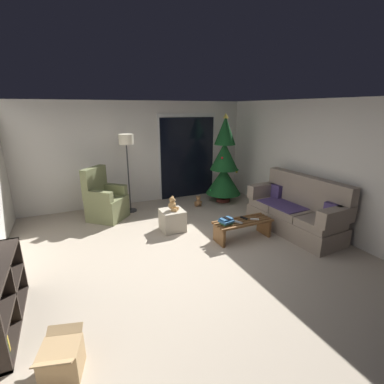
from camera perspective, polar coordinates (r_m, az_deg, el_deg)
name	(u,v)px	position (r m, az deg, el deg)	size (l,w,h in m)	color
ground_plane	(187,255)	(4.69, -0.95, -12.89)	(7.00, 7.00, 0.00)	#B2A38E
wall_back	(138,153)	(7.07, -11.01, 7.80)	(5.72, 0.12, 2.50)	silver
wall_right	(323,166)	(5.93, 25.36, 4.77)	(0.12, 6.00, 2.50)	silver
patio_door_frame	(187,156)	(7.43, -0.96, 7.37)	(1.60, 0.02, 2.20)	silver
patio_door_glass	(188,158)	(7.42, -0.90, 6.97)	(1.50, 0.02, 2.10)	black
couch	(296,212)	(5.77, 20.63, -3.79)	(0.88, 1.98, 1.08)	gray
coffee_table	(243,226)	(5.22, 10.35, -6.97)	(1.10, 0.40, 0.36)	brown
remote_white	(255,219)	(5.25, 12.75, -5.46)	(0.04, 0.16, 0.02)	silver
remote_black	(244,218)	(5.26, 10.62, -5.26)	(0.04, 0.16, 0.02)	black
remote_silver	(239,222)	(5.06, 9.55, -6.11)	(0.04, 0.16, 0.02)	#ADADB2
book_stack	(226,221)	(4.96, 7.04, -5.96)	(0.26, 0.24, 0.10)	#337042
cell_phone	(227,218)	(4.94, 7.15, -5.36)	(0.07, 0.14, 0.01)	black
christmas_tree	(224,165)	(7.02, 6.62, 5.63)	(0.89, 0.88, 2.21)	#4C1E19
armchair	(105,201)	(6.28, -17.46, -1.79)	(0.97, 0.97, 1.13)	olive
floor_lamp	(127,147)	(6.36, -13.31, 9.00)	(0.32, 0.32, 1.78)	#2D2D30
ottoman	(172,220)	(5.51, -4.04, -5.79)	(0.44, 0.44, 0.42)	#B2A893
teddy_bear_honey	(173,204)	(5.39, -4.01, -2.57)	(0.22, 0.21, 0.29)	tan
teddy_bear_chestnut_by_tree	(198,202)	(6.81, 1.29, -2.04)	(0.20, 0.21, 0.29)	brown
cardboard_box_open_near_shelf	(62,360)	(3.15, -25.20, -28.75)	(0.43, 0.53, 0.35)	tan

